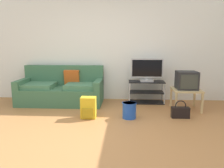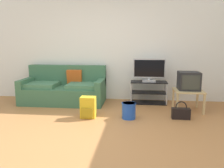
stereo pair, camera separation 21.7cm
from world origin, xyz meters
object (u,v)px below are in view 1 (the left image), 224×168
tv_stand (146,92)px  backpack (88,108)px  couch (62,90)px  handbag (180,112)px  flat_tv (147,70)px  side_table (186,92)px  crt_tv (187,80)px  cleaning_bucket (129,110)px

tv_stand → backpack: (-1.20, -1.23, -0.06)m
couch → tv_stand: size_ratio=2.29×
handbag → flat_tv: bearing=116.9°
couch → side_table: bearing=-8.3°
crt_tv → handbag: bearing=-112.4°
handbag → cleaning_bucket: (-0.97, -0.08, 0.05)m
crt_tv → flat_tv: bearing=147.2°
flat_tv → crt_tv: bearing=-32.8°
crt_tv → backpack: 2.15m
flat_tv → handbag: size_ratio=2.21×
couch → handbag: bearing=-20.8°
couch → handbag: (2.56, -0.97, -0.20)m
side_table → cleaning_bucket: bearing=-151.9°
side_table → handbag: bearing=-113.0°
backpack → tv_stand: bearing=32.6°
crt_tv → cleaning_bucket: bearing=-151.4°
flat_tv → backpack: size_ratio=1.85×
handbag → cleaning_bucket: 0.98m
flat_tv → crt_tv: (0.79, -0.51, -0.15)m
flat_tv → cleaning_bucket: bearing=-109.7°
side_table → backpack: (-1.99, -0.68, -0.19)m
tv_stand → handbag: 1.25m
crt_tv → couch: bearing=172.0°
flat_tv → handbag: 1.39m
tv_stand → couch: bearing=-176.0°
couch → crt_tv: bearing=-8.0°
couch → tv_stand: (2.01, 0.14, -0.06)m
couch → handbag: couch is taller
tv_stand → side_table: tv_stand is taller
flat_tv → couch: bearing=-176.6°
flat_tv → crt_tv: size_ratio=1.78×
tv_stand → side_table: bearing=-34.7°
couch → side_table: (2.80, -0.41, 0.07)m
couch → tv_stand: 2.02m
couch → cleaning_bucket: size_ratio=6.35×
cleaning_bucket → backpack: bearing=-177.7°
couch → handbag: size_ratio=5.67×
backpack → cleaning_bucket: bearing=-10.8°
couch → crt_tv: 2.85m
backpack → couch: bearing=113.7°
backpack → handbag: 1.75m
crt_tv → backpack: crt_tv is taller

